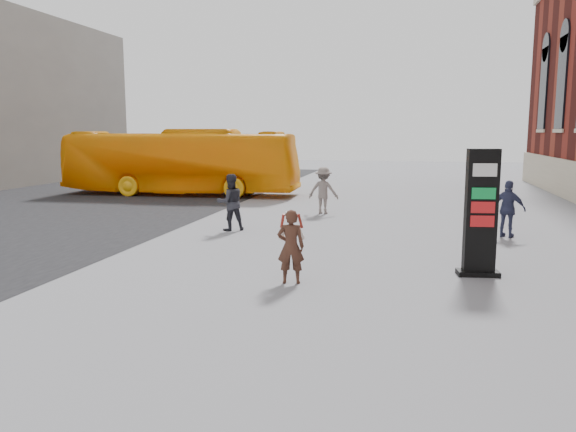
% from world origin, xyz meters
% --- Properties ---
extents(ground, '(100.00, 100.00, 0.00)m').
position_xyz_m(ground, '(0.00, 0.00, 0.00)').
color(ground, '#9E9EA3').
extents(info_pylon, '(0.93, 0.56, 2.76)m').
position_xyz_m(info_pylon, '(3.83, 1.96, 1.38)').
color(info_pylon, black).
rests_on(info_pylon, ground).
extents(woman, '(0.64, 0.60, 1.54)m').
position_xyz_m(woman, '(-0.04, 0.47, 0.79)').
color(woman, '#3B231A').
rests_on(woman, ground).
extents(bus, '(11.70, 3.09, 3.24)m').
position_xyz_m(bus, '(-8.83, 15.44, 1.62)').
color(bus, '#FEA80C').
rests_on(bus, road).
extents(pedestrian_a, '(1.10, 1.05, 1.79)m').
position_xyz_m(pedestrian_a, '(-3.24, 6.20, 0.90)').
color(pedestrian_a, '#2A2A31').
rests_on(pedestrian_a, ground).
extents(pedestrian_b, '(1.20, 0.76, 1.78)m').
position_xyz_m(pedestrian_b, '(-0.91, 10.42, 0.89)').
color(pedestrian_b, slate).
rests_on(pedestrian_b, ground).
extents(pedestrian_c, '(1.08, 0.79, 1.70)m').
position_xyz_m(pedestrian_c, '(5.17, 6.84, 0.85)').
color(pedestrian_c, '#373B5C').
rests_on(pedestrian_c, ground).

